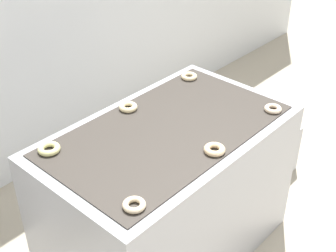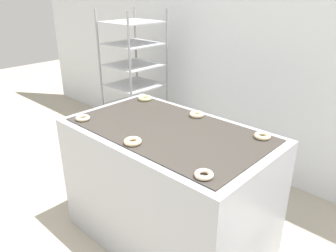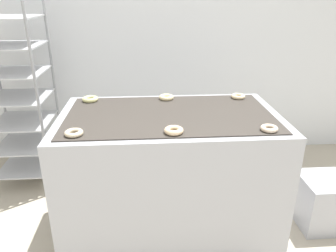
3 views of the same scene
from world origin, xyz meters
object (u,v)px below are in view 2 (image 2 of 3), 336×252
(baking_rack_cart, at_px, (134,85))
(donut_far_left, at_px, (145,98))
(donut_far_center, at_px, (197,114))
(fryer_machine, at_px, (168,187))
(donut_near_center, at_px, (133,141))
(donut_near_right, at_px, (204,175))
(donut_near_left, at_px, (83,118))
(donut_far_right, at_px, (262,136))

(baking_rack_cart, relative_size, donut_far_left, 14.09)
(donut_far_left, xyz_separation_m, donut_far_center, (0.58, 0.00, -0.00))
(fryer_machine, xyz_separation_m, donut_near_center, (-0.00, -0.33, 0.50))
(donut_far_left, bearing_deg, donut_near_right, -29.57)
(donut_near_left, height_order, donut_far_right, same)
(donut_near_center, relative_size, donut_far_center, 1.02)
(fryer_machine, xyz_separation_m, donut_near_left, (-0.58, -0.32, 0.50))
(donut_near_right, bearing_deg, donut_near_center, 179.61)
(donut_far_right, bearing_deg, donut_near_center, -131.09)
(donut_far_center, bearing_deg, donut_near_left, -132.24)
(baking_rack_cart, distance_m, donut_near_center, 1.75)
(fryer_machine, relative_size, donut_near_right, 14.45)
(donut_near_center, xyz_separation_m, donut_far_right, (0.56, 0.64, -0.00))
(fryer_machine, relative_size, baking_rack_cart, 0.90)
(donut_near_left, bearing_deg, donut_far_right, 29.06)
(baking_rack_cart, relative_size, donut_near_left, 15.57)
(donut_near_left, height_order, donut_far_left, donut_far_left)
(fryer_machine, bearing_deg, donut_far_right, 29.32)
(fryer_machine, height_order, donut_far_right, donut_far_right)
(fryer_machine, height_order, donut_near_left, donut_near_left)
(donut_far_right, bearing_deg, fryer_machine, -150.68)
(donut_near_left, relative_size, donut_near_right, 1.04)
(baking_rack_cart, xyz_separation_m, donut_near_right, (1.88, -1.16, 0.13))
(baking_rack_cart, relative_size, donut_near_right, 16.12)
(donut_far_center, bearing_deg, donut_near_center, -90.44)
(donut_near_right, xyz_separation_m, donut_far_center, (-0.57, 0.66, 0.00))
(donut_far_left, height_order, donut_far_center, same)
(donut_near_center, distance_m, donut_far_center, 0.65)
(fryer_machine, relative_size, donut_near_center, 13.17)
(donut_far_left, bearing_deg, donut_near_left, -90.00)
(donut_far_right, bearing_deg, donut_near_right, -89.01)
(donut_near_center, distance_m, donut_far_left, 0.87)
(baking_rack_cart, height_order, donut_far_right, baking_rack_cart)
(donut_far_center, bearing_deg, donut_near_right, -49.18)
(donut_near_right, height_order, donut_far_center, donut_far_center)
(donut_near_right, distance_m, donut_far_center, 0.87)
(fryer_machine, height_order, donut_far_center, donut_far_center)
(baking_rack_cart, distance_m, donut_far_left, 0.90)
(donut_near_center, bearing_deg, baking_rack_cart, 138.38)
(donut_near_left, distance_m, donut_near_center, 0.58)
(baking_rack_cart, bearing_deg, donut_far_left, -35.06)
(donut_far_left, relative_size, donut_far_right, 1.10)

